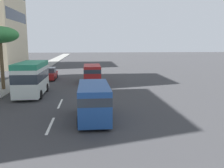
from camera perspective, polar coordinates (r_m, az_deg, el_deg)
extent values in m
plane|color=#38383A|center=(34.10, -9.51, 0.85)|extent=(198.00, 198.00, 0.00)
cube|color=gray|center=(35.29, -21.02, 0.76)|extent=(162.00, 3.14, 0.15)
cube|color=silver|center=(15.89, -14.04, -9.27)|extent=(3.20, 0.16, 0.01)
cube|color=silver|center=(21.22, -11.86, -4.44)|extent=(3.20, 0.16, 0.01)
cube|color=silver|center=(25.01, -18.02, 0.84)|extent=(6.17, 2.27, 2.50)
cube|color=#268C66|center=(24.84, -18.20, 4.24)|extent=(6.17, 2.27, 0.48)
cube|color=#28333D|center=(24.94, -18.08, 1.93)|extent=(6.18, 2.27, 0.83)
cylinder|color=black|center=(23.24, -16.23, -2.36)|extent=(0.84, 0.26, 0.84)
cylinder|color=black|center=(23.74, -21.34, -2.39)|extent=(0.84, 0.26, 0.84)
cylinder|color=black|center=(26.71, -14.84, -0.79)|extent=(0.84, 0.26, 0.84)
cylinder|color=black|center=(27.14, -19.33, -0.85)|extent=(0.84, 0.26, 0.84)
cube|color=#1E478C|center=(16.37, -4.20, -3.85)|extent=(5.19, 1.97, 2.14)
cube|color=#2D3842|center=(16.26, -4.22, -2.24)|extent=(5.20, 1.97, 0.51)
cylinder|color=black|center=(18.10, -7.27, -5.56)|extent=(0.72, 0.24, 0.72)
cylinder|color=black|center=(18.14, -1.33, -5.46)|extent=(0.72, 0.24, 0.72)
cylinder|color=black|center=(15.12, -7.59, -8.62)|extent=(0.72, 0.24, 0.72)
cylinder|color=black|center=(15.16, -0.44, -8.48)|extent=(0.72, 0.24, 0.72)
cube|color=#A51E1E|center=(31.82, -4.61, 2.54)|extent=(5.10, 2.07, 2.02)
cube|color=#2D3842|center=(31.77, -4.62, 3.34)|extent=(5.11, 2.08, 0.49)
cylinder|color=black|center=(33.45, -6.33, 1.38)|extent=(0.72, 0.24, 0.72)
cylinder|color=black|center=(33.48, -2.96, 1.43)|extent=(0.72, 0.24, 0.72)
cylinder|color=black|center=(30.42, -6.39, 0.58)|extent=(0.72, 0.24, 0.72)
cylinder|color=black|center=(30.46, -2.69, 0.63)|extent=(0.72, 0.24, 0.72)
cube|color=#A51E1E|center=(35.32, -14.22, 1.94)|extent=(4.21, 1.77, 0.81)
cube|color=#38424C|center=(35.44, -14.22, 3.16)|extent=(2.31, 1.63, 0.66)
cylinder|color=black|center=(33.96, -13.17, 1.24)|extent=(0.64, 0.22, 0.64)
cylinder|color=black|center=(34.21, -15.87, 1.19)|extent=(0.64, 0.22, 0.64)
cylinder|color=black|center=(36.53, -12.64, 1.83)|extent=(0.64, 0.22, 0.64)
cylinder|color=black|center=(36.76, -15.16, 1.77)|extent=(0.64, 0.22, 0.64)
cylinder|color=brown|center=(28.62, -24.06, 4.02)|extent=(0.37, 0.37, 5.15)
ellipsoid|color=#388442|center=(28.54, -24.49, 10.32)|extent=(3.83, 3.83, 1.72)
cube|color=#2D3847|center=(56.01, -21.10, 14.39)|extent=(14.64, 0.08, 2.17)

